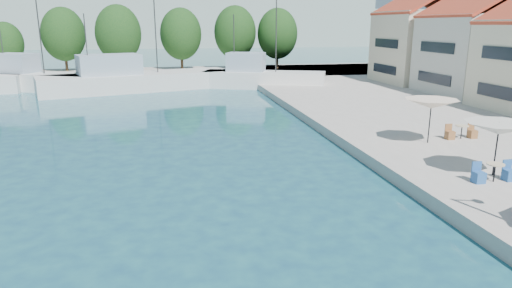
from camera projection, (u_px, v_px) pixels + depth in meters
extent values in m
cube|color=#A9A199|center=(131.00, 75.00, 59.70)|extent=(90.00, 16.00, 0.60)
cube|color=#98A69B|center=(77.00, 20.00, 141.89)|extent=(180.00, 40.00, 16.00)
cube|color=#98A69B|center=(279.00, 26.00, 174.41)|extent=(140.00, 40.00, 12.00)
cube|color=beige|center=(477.00, 55.00, 40.97)|extent=(8.00, 8.50, 7.00)
cube|color=beige|center=(423.00, 47.00, 49.45)|extent=(8.60, 8.50, 7.50)
cube|color=silver|center=(34.00, 83.00, 48.23)|extent=(14.20, 9.49, 2.20)
cube|color=#91A4B4|center=(15.00, 63.00, 48.23)|extent=(5.02, 4.38, 2.00)
cylinder|color=#2D2D2D|center=(40.00, 34.00, 46.58)|extent=(0.12, 0.12, 8.00)
cylinder|color=#2D2D2D|center=(2.00, 44.00, 48.08)|extent=(0.10, 0.10, 6.00)
cube|color=silver|center=(140.00, 83.00, 48.32)|extent=(20.70, 10.76, 2.20)
cube|color=#91A4B4|center=(109.00, 65.00, 46.43)|extent=(6.91, 5.57, 2.00)
cylinder|color=#2D2D2D|center=(156.00, 34.00, 47.93)|extent=(0.12, 0.12, 8.00)
cylinder|color=#2D2D2D|center=(86.00, 45.00, 45.01)|extent=(0.10, 0.10, 6.00)
cube|color=silver|center=(264.00, 82.00, 49.80)|extent=(13.48, 8.01, 2.20)
cube|color=#91A4B4|center=(246.00, 62.00, 49.61)|extent=(4.63, 3.89, 2.00)
cylinder|color=#2D2D2D|center=(276.00, 34.00, 48.27)|extent=(0.12, 0.12, 8.00)
cylinder|color=#2D2D2D|center=(234.00, 43.00, 49.33)|extent=(0.10, 0.10, 6.00)
cylinder|color=#3F2B19|center=(8.00, 61.00, 59.91)|extent=(0.36, 0.36, 2.90)
ellipsoid|color=#123916|center=(6.00, 43.00, 59.32)|extent=(4.40, 4.40, 5.51)
cylinder|color=#3F2B19|center=(66.00, 57.00, 61.69)|extent=(0.36, 0.36, 3.75)
ellipsoid|color=#123916|center=(63.00, 34.00, 60.92)|extent=(5.70, 5.70, 7.12)
cylinder|color=#3F2B19|center=(120.00, 57.00, 60.01)|extent=(0.36, 0.36, 3.86)
ellipsoid|color=#123916|center=(118.00, 33.00, 59.23)|extent=(5.87, 5.87, 7.33)
cylinder|color=#3F2B19|center=(182.00, 56.00, 63.87)|extent=(0.36, 0.36, 3.74)
ellipsoid|color=#123916|center=(181.00, 34.00, 63.11)|extent=(5.69, 5.69, 7.11)
cylinder|color=#3F2B19|center=(235.00, 55.00, 65.13)|extent=(0.36, 0.36, 3.89)
ellipsoid|color=#123916|center=(235.00, 32.00, 64.34)|extent=(5.91, 5.91, 7.39)
cylinder|color=#3F2B19|center=(277.00, 55.00, 65.49)|extent=(0.36, 0.36, 3.74)
ellipsoid|color=#123916|center=(277.00, 34.00, 64.72)|extent=(5.69, 5.69, 7.11)
cylinder|color=black|center=(496.00, 149.00, 19.01)|extent=(0.06, 0.06, 2.28)
cone|color=beige|center=(499.00, 128.00, 18.78)|extent=(2.79, 2.79, 0.50)
cylinder|color=black|center=(430.00, 121.00, 24.23)|extent=(0.06, 0.06, 2.38)
cone|color=beige|center=(431.00, 104.00, 23.99)|extent=(2.81, 2.81, 0.50)
cylinder|color=black|center=(494.00, 173.00, 18.41)|extent=(0.06, 0.06, 0.74)
cylinder|color=#C9B693|center=(496.00, 164.00, 18.31)|extent=(0.70, 0.70, 0.04)
cube|color=#285AA0|center=(509.00, 175.00, 18.57)|extent=(0.42, 0.42, 0.46)
cube|color=#285AA0|center=(479.00, 177.00, 18.31)|extent=(0.42, 0.42, 0.46)
cylinder|color=black|center=(461.00, 132.00, 25.33)|extent=(0.06, 0.06, 0.74)
cylinder|color=#C9B693|center=(462.00, 126.00, 25.24)|extent=(0.70, 0.70, 0.04)
cube|color=brown|center=(472.00, 134.00, 25.50)|extent=(0.42, 0.42, 0.46)
cube|color=brown|center=(450.00, 135.00, 25.24)|extent=(0.42, 0.42, 0.46)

